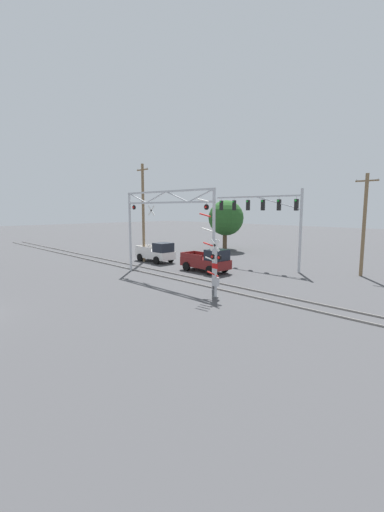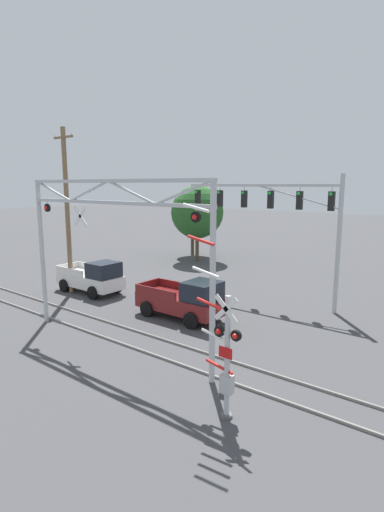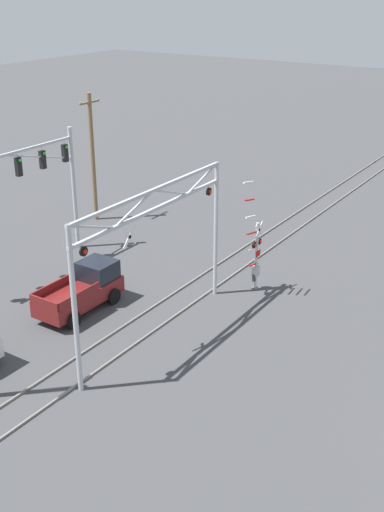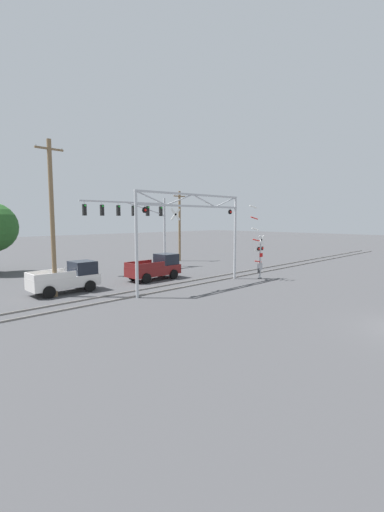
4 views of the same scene
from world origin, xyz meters
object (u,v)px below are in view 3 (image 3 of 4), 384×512
pickup_truck_lead (83,290)px  utility_pole_right (93,156)px  traffic_signal_span (34,175)px  crossing_gantry (154,236)px  crossing_signal_mast (255,255)px

pickup_truck_lead → utility_pole_right: bearing=38.6°
traffic_signal_span → utility_pole_right: bearing=17.8°
utility_pole_right → crossing_gantry: bearing=-129.1°
crossing_signal_mast → pickup_truck_lead: size_ratio=1.33×
crossing_gantry → pickup_truck_lead: bearing=87.7°
crossing_signal_mast → traffic_signal_span: bearing=107.3°
crossing_signal_mast → traffic_signal_span: 12.68m
traffic_signal_span → pickup_truck_lead: (-2.70, -5.66, -4.24)m
crossing_gantry → utility_pole_right: size_ratio=1.23×
crossing_signal_mast → traffic_signal_span: traffic_signal_span is taller
traffic_signal_span → utility_pole_right: (7.34, 2.36, -0.88)m
crossing_signal_mast → pickup_truck_lead: bearing=136.4°
traffic_signal_span → utility_pole_right: size_ratio=1.16×
traffic_signal_span → utility_pole_right: 7.76m
pickup_truck_lead → utility_pole_right: utility_pole_right is taller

